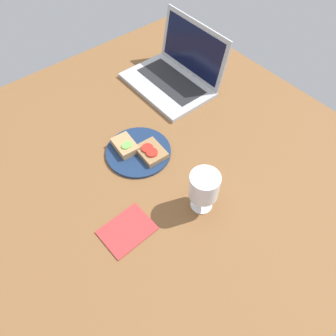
{
  "coord_description": "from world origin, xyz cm",
  "views": [
    {
      "loc": [
        56.51,
        -38.58,
        89.98
      ],
      "look_at": [
        8.68,
        0.74,
        8.0
      ],
      "focal_mm": 35.0,
      "sensor_mm": 36.0,
      "label": 1
    }
  ],
  "objects_px": {
    "wine_glass": "(204,187)",
    "napkin": "(127,230)",
    "sandwich_with_cucumber": "(125,146)",
    "laptop": "(175,73)",
    "sandwich_with_tomato": "(151,152)",
    "plate": "(138,152)"
  },
  "relations": [
    {
      "from": "plate",
      "to": "napkin",
      "type": "xyz_separation_m",
      "value": [
        0.22,
        -0.2,
        -0.0
      ]
    },
    {
      "from": "sandwich_with_tomato",
      "to": "napkin",
      "type": "distance_m",
      "value": 0.29
    },
    {
      "from": "plate",
      "to": "sandwich_with_cucumber",
      "type": "relative_size",
      "value": 2.27
    },
    {
      "from": "laptop",
      "to": "napkin",
      "type": "distance_m",
      "value": 0.69
    },
    {
      "from": "napkin",
      "to": "sandwich_with_cucumber",
      "type": "bearing_deg",
      "value": 145.81
    },
    {
      "from": "sandwich_with_tomato",
      "to": "laptop",
      "type": "bearing_deg",
      "value": 128.28
    },
    {
      "from": "laptop",
      "to": "napkin",
      "type": "xyz_separation_m",
      "value": [
        0.43,
        -0.54,
        -0.04
      ]
    },
    {
      "from": "plate",
      "to": "laptop",
      "type": "distance_m",
      "value": 0.41
    },
    {
      "from": "wine_glass",
      "to": "laptop",
      "type": "bearing_deg",
      "value": 147.65
    },
    {
      "from": "wine_glass",
      "to": "sandwich_with_tomato",
      "type": "bearing_deg",
      "value": 179.81
    },
    {
      "from": "sandwich_with_cucumber",
      "to": "napkin",
      "type": "distance_m",
      "value": 0.31
    },
    {
      "from": "plate",
      "to": "sandwich_with_cucumber",
      "type": "height_order",
      "value": "sandwich_with_cucumber"
    },
    {
      "from": "sandwich_with_tomato",
      "to": "laptop",
      "type": "xyz_separation_m",
      "value": [
        -0.25,
        0.32,
        0.02
      ]
    },
    {
      "from": "sandwich_with_cucumber",
      "to": "laptop",
      "type": "height_order",
      "value": "laptop"
    },
    {
      "from": "sandwich_with_cucumber",
      "to": "wine_glass",
      "type": "relative_size",
      "value": 0.67
    },
    {
      "from": "sandwich_with_cucumber",
      "to": "sandwich_with_tomato",
      "type": "distance_m",
      "value": 0.09
    },
    {
      "from": "sandwich_with_cucumber",
      "to": "sandwich_with_tomato",
      "type": "bearing_deg",
      "value": 34.61
    },
    {
      "from": "laptop",
      "to": "napkin",
      "type": "relative_size",
      "value": 2.41
    },
    {
      "from": "plate",
      "to": "napkin",
      "type": "height_order",
      "value": "plate"
    },
    {
      "from": "wine_glass",
      "to": "laptop",
      "type": "height_order",
      "value": "laptop"
    },
    {
      "from": "sandwich_with_cucumber",
      "to": "wine_glass",
      "type": "distance_m",
      "value": 0.34
    },
    {
      "from": "wine_glass",
      "to": "napkin",
      "type": "xyz_separation_m",
      "value": [
        -0.07,
        -0.23,
        -0.1
      ]
    }
  ]
}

